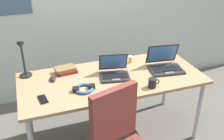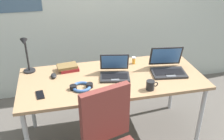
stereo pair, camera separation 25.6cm
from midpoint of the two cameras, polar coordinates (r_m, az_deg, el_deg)
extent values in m
plane|color=#56514C|center=(3.03, -2.49, -13.94)|extent=(12.00, 12.00, 0.00)
cube|color=#9E7A56|center=(2.60, -2.81, -1.92)|extent=(1.80, 0.80, 0.03)
cylinder|color=#B2B5BA|center=(2.88, 15.87, -8.68)|extent=(0.04, 0.04, 0.71)
cylinder|color=#B2B5BA|center=(3.02, -20.20, -7.54)|extent=(0.04, 0.04, 0.71)
cylinder|color=#B2B5BA|center=(3.35, 9.47, -2.33)|extent=(0.04, 0.04, 0.71)
cylinder|color=black|center=(2.79, -20.67, -1.13)|extent=(0.12, 0.12, 0.02)
cylinder|color=black|center=(2.72, -21.28, 2.16)|extent=(0.02, 0.02, 0.34)
cylinder|color=black|center=(2.62, -21.91, 5.17)|extent=(0.01, 0.08, 0.01)
cone|color=black|center=(2.58, -21.91, 4.85)|extent=(0.07, 0.09, 0.09)
cube|color=#232326|center=(2.58, -2.18, -1.60)|extent=(0.32, 0.25, 0.02)
cube|color=black|center=(2.57, -2.18, -1.38)|extent=(0.27, 0.16, 0.00)
cube|color=#595B60|center=(2.52, -2.02, -2.08)|extent=(0.09, 0.06, 0.00)
cube|color=#232326|center=(2.64, -2.52, 1.72)|extent=(0.29, 0.12, 0.19)
cube|color=#3F72BF|center=(2.64, -2.51, 1.70)|extent=(0.26, 0.10, 0.16)
cube|color=#232326|center=(2.74, 9.11, -0.06)|extent=(0.36, 0.27, 0.02)
cube|color=black|center=(2.74, 9.13, 0.15)|extent=(0.31, 0.17, 0.00)
cube|color=#595B60|center=(2.67, 9.67, -0.57)|extent=(0.10, 0.06, 0.00)
cube|color=#232326|center=(2.81, 8.27, 3.49)|extent=(0.34, 0.12, 0.22)
cube|color=#3F72BF|center=(2.81, 8.31, 3.48)|extent=(0.31, 0.10, 0.19)
ellipsoid|color=black|center=(2.62, -15.48, -1.96)|extent=(0.06, 0.10, 0.03)
cube|color=black|center=(2.37, -17.79, -6.16)|extent=(0.08, 0.14, 0.01)
torus|color=#335999|center=(2.41, -9.15, -4.10)|extent=(0.18, 0.18, 0.03)
cylinder|color=black|center=(2.40, -10.92, -4.27)|extent=(0.06, 0.06, 0.04)
cylinder|color=black|center=(2.42, -7.42, -3.69)|extent=(0.06, 0.06, 0.04)
cylinder|color=gold|center=(2.87, 1.45, 2.14)|extent=(0.04, 0.04, 0.06)
cylinder|color=white|center=(2.85, 1.46, 2.85)|extent=(0.04, 0.04, 0.01)
cube|color=maroon|center=(2.74, -12.34, -0.31)|extent=(0.20, 0.15, 0.03)
cube|color=brown|center=(2.72, -12.80, 0.23)|extent=(0.22, 0.16, 0.03)
cylinder|color=black|center=(2.42, 5.75, -2.91)|extent=(0.08, 0.08, 0.09)
torus|color=black|center=(2.44, 6.82, -2.61)|extent=(0.05, 0.01, 0.05)
cube|color=brown|center=(2.11, -3.12, -9.78)|extent=(0.42, 0.18, 0.48)
camera|label=1|loc=(0.13, -92.86, -1.50)|focal=42.18mm
camera|label=2|loc=(0.13, 87.14, 1.50)|focal=42.18mm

